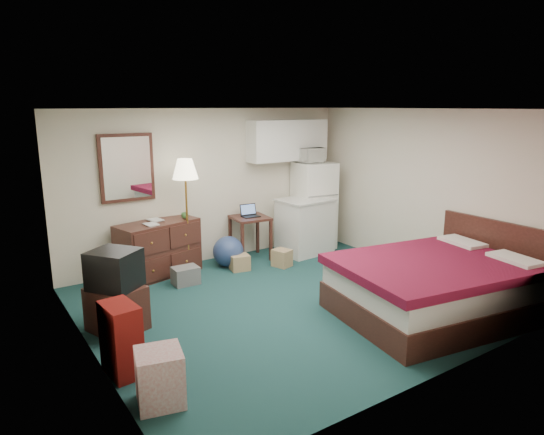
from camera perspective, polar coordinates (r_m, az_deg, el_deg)
floor at (r=6.52m, az=1.98°, el=-9.93°), size 5.00×4.50×0.01m
ceiling at (r=6.00m, az=2.17°, el=12.63°), size 5.00×4.50×0.01m
walls at (r=6.14m, az=2.07°, el=0.88°), size 5.01×4.51×2.50m
mirror at (r=7.46m, az=-16.72°, el=5.63°), size 0.80×0.06×1.00m
upper_cabinets at (r=8.55m, az=1.85°, el=9.07°), size 1.50×0.35×0.70m
headboard at (r=7.23m, az=24.50°, el=-4.15°), size 0.06×1.56×1.00m
dresser at (r=7.58m, az=-13.22°, el=-3.58°), size 1.32×0.83×0.84m
floor_lamp at (r=7.46m, az=-9.96°, el=0.02°), size 0.40×0.40×1.77m
desk at (r=8.19m, az=-2.57°, el=-2.39°), size 0.64×0.64×0.73m
exercise_ball at (r=7.85m, az=-5.17°, el=-4.00°), size 0.61×0.61×0.50m
kitchen_counter at (r=8.49m, az=3.89°, el=-1.12°), size 0.90×0.72×0.94m
fridge at (r=8.81m, az=4.93°, el=1.44°), size 0.72×0.72×1.55m
bed at (r=6.32m, az=18.33°, el=-7.93°), size 2.43×2.03×0.70m
tv_stand at (r=5.95m, az=-17.79°, el=-10.17°), size 0.67×0.70×0.52m
suitcase at (r=4.99m, az=-17.32°, el=-13.54°), size 0.32×0.47×0.72m
retail_box at (r=4.53m, az=-13.07°, el=-17.85°), size 0.47×0.47×0.49m
file_bin at (r=7.21m, az=-10.13°, el=-6.73°), size 0.37×0.29×0.26m
cardboard_box_a at (r=7.70m, az=-3.82°, el=-5.30°), size 0.33×0.30×0.25m
cardboard_box_b at (r=7.85m, az=1.17°, el=-4.78°), size 0.30×0.33×0.28m
laptop at (r=8.07m, az=-2.52°, el=0.77°), size 0.30×0.26×0.20m
crt_tv at (r=5.78m, az=-18.05°, el=-5.81°), size 0.69×0.70×0.44m
microwave at (r=8.67m, az=4.46°, el=7.54°), size 0.52×0.36×0.32m
book_a at (r=7.24m, az=-14.72°, el=-0.05°), size 0.18×0.03×0.24m
book_b at (r=7.49m, az=-14.21°, el=0.42°), size 0.18×0.05×0.24m
mug at (r=7.61m, az=-10.23°, el=0.31°), size 0.13×0.11×0.11m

